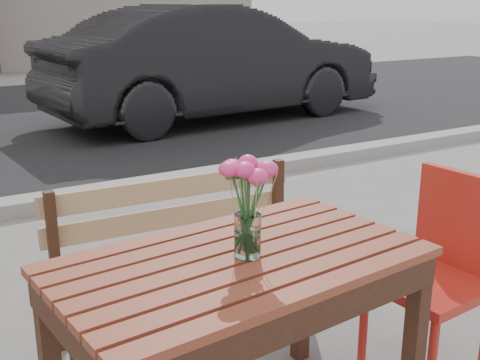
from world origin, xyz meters
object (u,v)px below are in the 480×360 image
object	(u,v)px
red_chair	(442,263)
main_table	(240,290)
main_vase	(248,194)
parked_car	(215,63)

from	to	relation	value
red_chair	main_table	bearing A→B (deg)	-96.15
main_table	main_vase	world-z (taller)	main_vase
red_chair	parked_car	size ratio (longest dim) A/B	0.19
main_table	parked_car	size ratio (longest dim) A/B	0.28
red_chair	main_vase	distance (m)	1.10
main_table	main_vase	size ratio (longest dim) A/B	3.74
main_table	red_chair	world-z (taller)	red_chair
red_chair	main_vase	size ratio (longest dim) A/B	2.58
main_table	main_vase	distance (m)	0.35
main_vase	parked_car	xyz separation A→B (m)	(3.09, 5.95, -0.21)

